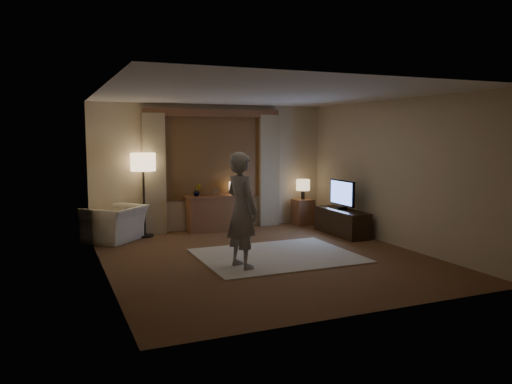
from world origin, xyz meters
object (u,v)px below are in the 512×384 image
sideboard (216,214)px  person (242,210)px  side_table (303,212)px  armchair (115,224)px  tv_stand (342,222)px

sideboard → person: person is taller
person → sideboard: bearing=-26.2°
side_table → person: 3.92m
sideboard → side_table: bearing=-1.4°
side_table → sideboard: bearing=178.6°
armchair → person: person is taller
armchair → side_table: size_ratio=1.80×
side_table → tv_stand: size_ratio=0.40×
sideboard → armchair: bearing=-173.7°
tv_stand → person: (-2.75, -1.58, 0.62)m
sideboard → tv_stand: (2.17, -1.36, -0.10)m
side_table → person: (-2.58, -2.89, 0.59)m
sideboard → tv_stand: size_ratio=0.86×
sideboard → person: (-0.58, -2.94, 0.52)m
side_table → person: person is taller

